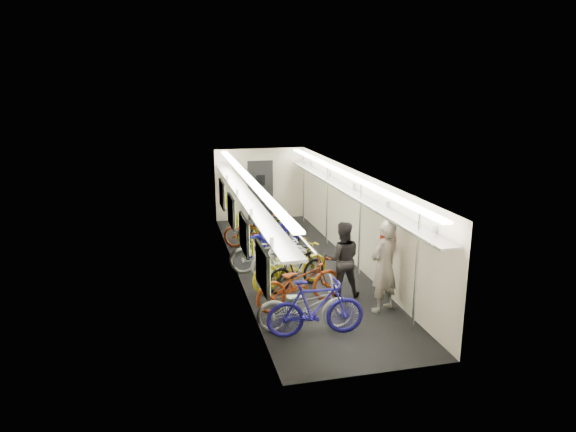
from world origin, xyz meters
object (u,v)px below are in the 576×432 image
bicycle_1 (316,308)px  backpack (386,242)px  bicycle_0 (306,306)px  passenger_mid (342,259)px  passenger_near (384,266)px

bicycle_1 → backpack: bearing=-52.9°
bicycle_0 → passenger_mid: size_ratio=1.12×
bicycle_1 → backpack: backpack is taller
passenger_mid → bicycle_0: bearing=61.8°
passenger_near → passenger_mid: 1.08m
passenger_mid → passenger_near: bearing=132.6°
bicycle_0 → passenger_near: 1.85m
bicycle_1 → backpack: size_ratio=4.74×
bicycle_0 → passenger_mid: passenger_mid is taller
passenger_near → passenger_mid: bearing=-85.0°
bicycle_0 → backpack: 2.36m
bicycle_1 → bicycle_0: bearing=26.5°
bicycle_0 → passenger_mid: bearing=-33.6°
bicycle_1 → passenger_mid: bearing=-29.4°
bicycle_0 → passenger_mid: (1.18, 1.40, 0.34)m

